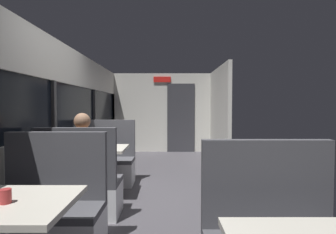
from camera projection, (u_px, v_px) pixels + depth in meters
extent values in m
cube|color=#423F44|center=(157.00, 202.00, 3.85)|extent=(3.30, 9.20, 0.02)
cube|color=beige|center=(54.00, 168.00, 3.83)|extent=(0.08, 8.40, 0.95)
cube|color=beige|center=(52.00, 59.00, 3.77)|extent=(0.08, 8.40, 0.60)
cube|color=black|center=(52.00, 108.00, 3.80)|extent=(0.03, 8.40, 0.75)
cube|color=#2D2D30|center=(54.00, 108.00, 3.80)|extent=(0.06, 0.08, 0.75)
cube|color=#2D2D30|center=(95.00, 107.00, 5.90)|extent=(0.06, 0.08, 0.75)
cube|color=#2D2D30|center=(114.00, 107.00, 8.00)|extent=(0.06, 0.08, 0.75)
cube|color=beige|center=(163.00, 113.00, 8.00)|extent=(2.90, 0.08, 2.30)
cube|color=#333338|center=(182.00, 118.00, 7.95)|extent=(0.80, 0.04, 2.00)
cube|color=red|center=(163.00, 79.00, 7.90)|extent=(0.50, 0.03, 0.16)
cube|color=beige|center=(220.00, 114.00, 6.80)|extent=(0.08, 2.40, 2.30)
cube|color=beige|center=(2.00, 204.00, 1.73)|extent=(0.90, 0.70, 0.04)
cube|color=#47474C|center=(48.00, 211.00, 2.41)|extent=(0.95, 0.50, 0.06)
cube|color=#47474C|center=(58.00, 166.00, 2.60)|extent=(0.95, 0.08, 0.65)
cylinder|color=#9E9EA3|center=(96.00, 174.00, 3.99)|extent=(0.10, 0.10, 0.70)
cube|color=beige|center=(96.00, 149.00, 3.98)|extent=(0.90, 0.70, 0.04)
cube|color=silver|center=(82.00, 200.00, 3.34)|extent=(0.95, 0.50, 0.39)
cube|color=#47474C|center=(82.00, 181.00, 3.33)|extent=(0.95, 0.50, 0.06)
cube|color=#47474C|center=(76.00, 156.00, 3.11)|extent=(0.95, 0.08, 0.65)
cube|color=silver|center=(107.00, 173.00, 4.66)|extent=(0.95, 0.50, 0.39)
cube|color=#47474C|center=(107.00, 160.00, 4.65)|extent=(0.95, 0.50, 0.06)
cube|color=#47474C|center=(109.00, 138.00, 4.85)|extent=(0.95, 0.08, 0.65)
cube|color=#47474C|center=(267.00, 184.00, 2.00)|extent=(0.95, 0.08, 0.65)
cube|color=#26262D|center=(82.00, 197.00, 3.34)|extent=(0.30, 0.36, 0.45)
cube|color=#8C664C|center=(83.00, 154.00, 3.37)|extent=(0.34, 0.22, 0.60)
sphere|color=#8C664C|center=(83.00, 121.00, 3.37)|extent=(0.20, 0.20, 0.20)
cylinder|color=#8C664C|center=(72.00, 150.00, 3.55)|extent=(0.07, 0.28, 0.07)
cylinder|color=#8C664C|center=(103.00, 150.00, 3.55)|extent=(0.07, 0.28, 0.07)
cylinder|color=#B23333|center=(6.00, 196.00, 1.69)|extent=(0.07, 0.07, 0.09)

